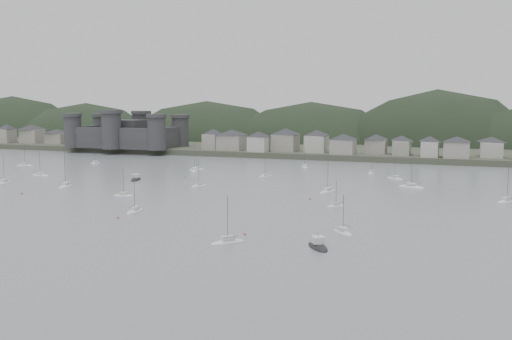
% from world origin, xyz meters
% --- Properties ---
extents(ground, '(900.00, 900.00, 0.00)m').
position_xyz_m(ground, '(0.00, 0.00, 0.00)').
color(ground, slate).
rests_on(ground, ground).
extents(far_shore_land, '(900.00, 250.00, 3.00)m').
position_xyz_m(far_shore_land, '(0.00, 295.00, 1.50)').
color(far_shore_land, '#383D2D').
rests_on(far_shore_land, ground).
extents(forested_ridge, '(851.55, 103.94, 102.57)m').
position_xyz_m(forested_ridge, '(4.83, 269.40, -11.28)').
color(forested_ridge, black).
rests_on(forested_ridge, ground).
extents(castle, '(66.00, 43.00, 20.00)m').
position_xyz_m(castle, '(-120.00, 179.80, 10.96)').
color(castle, '#333335').
rests_on(castle, far_shore_land).
extents(waterfront_town, '(451.48, 28.46, 12.92)m').
position_xyz_m(waterfront_town, '(50.59, 183.34, 8.66)').
color(waterfront_town, gray).
rests_on(waterfront_town, far_shore_land).
extents(sailboat_lead, '(5.39, 9.50, 12.37)m').
position_xyz_m(sailboat_lead, '(26.39, 72.22, 0.17)').
color(sailboat_lead, silver).
rests_on(sailboat_lead, ground).
extents(moored_fleet, '(258.34, 148.72, 13.60)m').
position_xyz_m(moored_fleet, '(-20.98, 70.21, 0.18)').
color(moored_fleet, silver).
rests_on(moored_fleet, ground).
extents(motor_launch_near, '(7.27, 8.98, 4.05)m').
position_xyz_m(motor_launch_near, '(41.04, 0.42, 0.29)').
color(motor_launch_near, black).
rests_on(motor_launch_near, ground).
extents(motor_launch_far, '(5.74, 9.53, 4.12)m').
position_xyz_m(motor_launch_far, '(-49.30, 75.66, 0.28)').
color(motor_launch_far, black).
rests_on(motor_launch_far, ground).
extents(mooring_buoys, '(152.17, 83.27, 0.70)m').
position_xyz_m(mooring_buoys, '(2.68, 44.61, 0.15)').
color(mooring_buoys, '#BD5E3F').
rests_on(mooring_buoys, ground).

